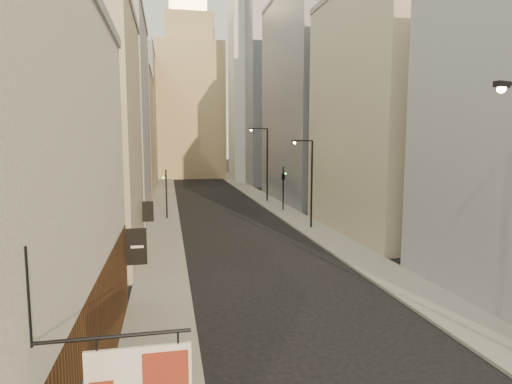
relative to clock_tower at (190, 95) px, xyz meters
name	(u,v)px	position (x,y,z in m)	size (l,w,h in m)	color
sidewalk_left	(165,199)	(-5.50, -37.00, -17.56)	(3.00, 140.00, 0.15)	gray
sidewalk_right	(259,196)	(7.50, -37.00, -17.56)	(3.00, 140.00, 0.15)	gray
left_bldg_beige	(72,138)	(-11.00, -66.00, -9.63)	(8.00, 12.00, 16.00)	tan
left_bldg_grey	(105,119)	(-11.00, -50.00, -7.63)	(8.00, 16.00, 20.00)	#95969B
left_bldg_tan	(124,136)	(-11.00, -32.00, -9.13)	(8.00, 18.00, 17.00)	tan
left_bldg_wingrid	(134,118)	(-11.00, -12.00, -5.63)	(8.00, 20.00, 24.00)	gray
right_bldg_beige	(385,115)	(13.00, -62.00, -7.63)	(8.00, 16.00, 20.00)	tan
right_bldg_wingrid	(309,100)	(13.00, -42.00, -4.63)	(8.00, 20.00, 26.00)	gray
highrise	(293,47)	(19.00, -14.00, 8.02)	(21.00, 23.00, 51.20)	gray
clock_tower	(190,95)	(0.00, 0.00, 0.00)	(14.00, 14.00, 44.90)	tan
white_tower	(252,84)	(11.00, -14.00, 0.97)	(8.00, 8.00, 41.50)	silver
streetlamp_mid	(310,179)	(7.25, -59.58, -13.12)	(2.05, 0.55, 7.90)	black
streetlamp_far	(265,160)	(7.22, -42.18, -12.23)	(2.35, 1.09, 9.45)	black
traffic_light_left	(166,184)	(-5.21, -52.25, -14.07)	(0.56, 0.46, 5.00)	black
traffic_light_right	(283,176)	(7.57, -49.59, -13.71)	(0.82, 0.82, 5.00)	black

